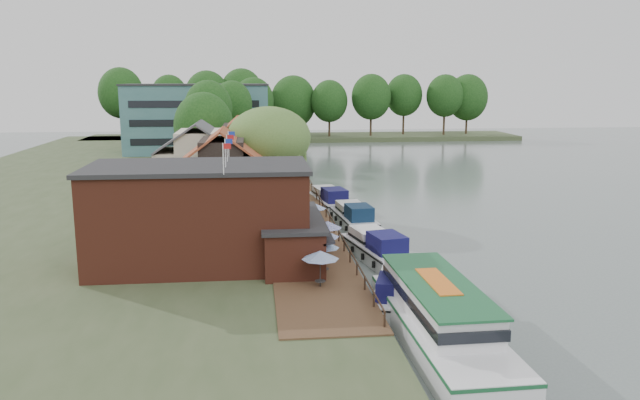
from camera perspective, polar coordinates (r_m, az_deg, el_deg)
name	(u,v)px	position (r m, az deg, el deg)	size (l,w,h in m)	color
ground	(414,267)	(48.61, 8.61, -6.03)	(260.00, 260.00, 0.00)	#556261
land_bank	(112,189)	(83.02, -18.48, 0.99)	(50.00, 140.00, 1.00)	#384728
quay_deck	(300,226)	(56.59, -1.80, -2.37)	(6.00, 50.00, 0.10)	#47301E
quay_rail	(329,219)	(57.23, 0.86, -1.75)	(0.20, 49.00, 1.00)	black
pub	(228,214)	(44.96, -8.41, -1.30)	(20.00, 11.00, 7.30)	maroon
hotel_block	(198,118)	(115.54, -11.10, 7.36)	(25.40, 12.40, 12.30)	#38666B
cottage_a	(223,175)	(59.65, -8.84, 2.31)	(8.60, 7.60, 8.50)	black
cottage_b	(200,161)	(69.73, -10.94, 3.49)	(9.60, 8.60, 8.50)	beige
cottage_c	(238,151)	(78.43, -7.48, 4.42)	(7.60, 7.60, 8.50)	black
willow	(269,157)	(64.41, -4.66, 3.91)	(8.60, 8.60, 10.43)	#476B2D
umbrella_0	(320,269)	(39.85, 0.02, -6.30)	(2.40, 2.40, 2.38)	navy
umbrella_1	(324,257)	(42.37, 0.36, -5.24)	(2.09, 2.09, 2.38)	#1A4A90
umbrella_2	(322,245)	(45.25, 0.22, -4.18)	(2.46, 2.46, 2.38)	navy
umbrella_3	(328,236)	(47.90, 0.69, -3.32)	(2.20, 2.20, 2.38)	navy
umbrella_4	(313,216)	(54.96, -0.66, -1.44)	(2.36, 2.36, 2.38)	#1A4392
cruiser_0	(396,286)	(40.51, 6.98, -7.84)	(3.01, 9.32, 2.23)	white
cruiser_1	(377,244)	(49.93, 5.23, -4.00)	(3.31, 10.22, 2.49)	silver
cruiser_2	(354,214)	(60.79, 3.12, -1.28)	(3.22, 9.96, 2.42)	silver
cruiser_3	(329,197)	(69.25, 0.87, 0.29)	(3.30, 10.21, 2.49)	silver
tour_boat	(441,315)	(34.64, 11.02, -10.26)	(4.37, 15.57, 3.40)	silver
swan	(408,317)	(38.07, 8.07, -10.57)	(0.44, 0.44, 0.44)	white
bank_tree_0	(204,134)	(86.72, -10.56, 5.92)	(8.11, 8.11, 11.42)	#143811
bank_tree_1	(209,124)	(95.26, -10.12, 6.85)	(7.08, 7.08, 12.99)	#143811
bank_tree_2	(233,120)	(104.32, -7.99, 7.24)	(6.54, 6.54, 12.89)	#143811
bank_tree_3	(231,117)	(121.77, -8.15, 7.48)	(7.86, 7.86, 11.69)	#143811
bank_tree_4	(254,110)	(130.92, -6.08, 8.17)	(8.37, 8.37, 13.48)	#143811
bank_tree_5	(235,111)	(140.43, -7.78, 8.10)	(6.94, 6.94, 12.42)	#143811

